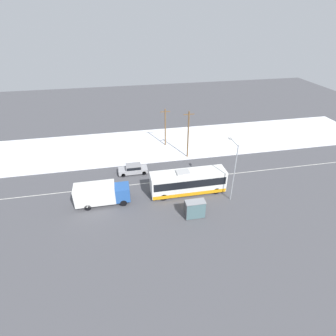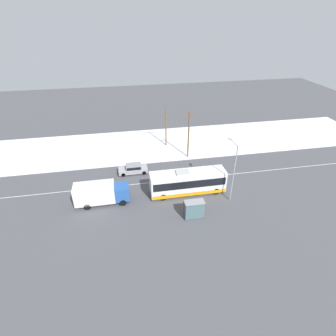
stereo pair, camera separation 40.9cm
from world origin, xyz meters
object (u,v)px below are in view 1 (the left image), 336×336
(city_bus, at_px, (188,182))
(utility_pole_snowlot, at_px, (165,127))
(streetlamp, at_px, (233,165))
(utility_pole_roadside, at_px, (188,134))
(bus_shelter, at_px, (196,208))
(pedestrian_at_stop, at_px, (190,205))
(box_truck, at_px, (101,193))
(sedan_car, at_px, (133,169))

(city_bus, relative_size, utility_pole_snowlot, 1.46)
(streetlamp, distance_m, utility_pole_roadside, 12.68)
(bus_shelter, xyz_separation_m, utility_pole_roadside, (3.10, 15.60, 2.73))
(pedestrian_at_stop, distance_m, bus_shelter, 1.69)
(utility_pole_snowlot, bearing_deg, box_truck, -126.48)
(sedan_car, bearing_deg, utility_pole_roadside, -160.31)
(sedan_car, relative_size, utility_pole_snowlot, 0.63)
(bus_shelter, relative_size, utility_pole_snowlot, 0.34)
(city_bus, distance_m, streetlamp, 6.74)
(sedan_car, height_order, pedestrian_at_stop, pedestrian_at_stop)
(box_truck, relative_size, utility_pole_roadside, 0.85)
(pedestrian_at_stop, xyz_separation_m, utility_pole_roadside, (3.44, 14.09, 3.41))
(city_bus, distance_m, pedestrian_at_stop, 4.11)
(box_truck, relative_size, sedan_car, 1.56)
(bus_shelter, xyz_separation_m, utility_pole_snowlot, (0.15, 20.89, 2.14))
(pedestrian_at_stop, height_order, utility_pole_roadside, utility_pole_roadside)
(city_bus, height_order, sedan_car, city_bus)
(city_bus, bearing_deg, box_truck, -178.76)
(utility_pole_snowlot, bearing_deg, city_bus, -88.77)
(box_truck, distance_m, pedestrian_at_stop, 11.73)
(utility_pole_roadside, bearing_deg, bus_shelter, -101.23)
(city_bus, relative_size, sedan_car, 2.32)
(sedan_car, relative_size, bus_shelter, 1.84)
(bus_shelter, xyz_separation_m, streetlamp, (5.84, 3.24, 3.53))
(city_bus, xyz_separation_m, utility_pole_snowlot, (-0.33, 15.43, 2.06))
(bus_shelter, bearing_deg, box_truck, 155.61)
(utility_pole_roadside, bearing_deg, utility_pole_snowlot, 119.15)
(pedestrian_at_stop, relative_size, bus_shelter, 0.64)
(bus_shelter, bearing_deg, utility_pole_snowlot, 89.59)
(streetlamp, height_order, utility_pole_roadside, utility_pole_roadside)
(box_truck, xyz_separation_m, pedestrian_at_stop, (11.11, -3.69, -0.70))
(pedestrian_at_stop, relative_size, utility_pole_snowlot, 0.22)
(streetlamp, bearing_deg, city_bus, 157.58)
(bus_shelter, height_order, streetlamp, streetlamp)
(sedan_car, height_order, streetlamp, streetlamp)
(sedan_car, bearing_deg, box_truck, 55.52)
(pedestrian_at_stop, bearing_deg, utility_pole_snowlot, 88.54)
(bus_shelter, bearing_deg, utility_pole_roadside, 78.77)
(city_bus, height_order, bus_shelter, city_bus)
(bus_shelter, distance_m, utility_pole_roadside, 16.13)
(streetlamp, xyz_separation_m, utility_pole_roadside, (-2.74, 12.36, -0.81))
(pedestrian_at_stop, distance_m, utility_pole_roadside, 14.90)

